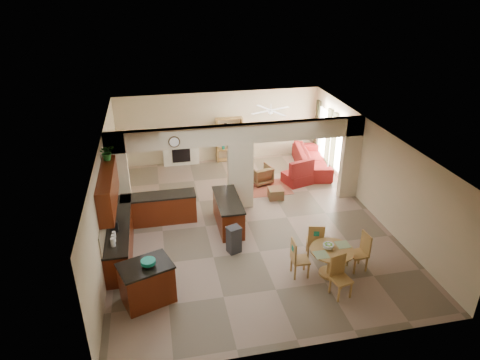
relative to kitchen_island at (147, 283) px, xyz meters
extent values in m
plane|color=#876F5E|center=(3.00, 2.95, -0.50)|extent=(10.00, 10.00, 0.00)
plane|color=white|center=(3.00, 2.95, 2.30)|extent=(10.00, 10.00, 0.00)
plane|color=beige|center=(3.00, 7.95, 0.90)|extent=(8.00, 0.00, 8.00)
plane|color=beige|center=(3.00, -2.05, 0.90)|extent=(8.00, 0.00, 8.00)
plane|color=beige|center=(-1.00, 2.95, 0.90)|extent=(0.00, 10.00, 10.00)
plane|color=beige|center=(7.00, 2.95, 0.90)|extent=(0.00, 10.00, 10.00)
cube|color=beige|center=(-0.70, 3.95, 0.90)|extent=(0.60, 0.25, 2.80)
cube|color=beige|center=(3.00, 3.95, 0.60)|extent=(0.80, 0.25, 2.20)
cube|color=beige|center=(6.70, 3.95, 0.90)|extent=(0.60, 0.25, 2.80)
cube|color=beige|center=(3.00, 3.95, 2.00)|extent=(8.00, 0.25, 0.60)
cube|color=#4A1B08|center=(-0.70, 2.15, -0.07)|extent=(0.60, 3.20, 0.86)
cube|color=black|center=(-0.70, 2.15, 0.38)|extent=(0.62, 3.22, 0.05)
cube|color=tan|center=(-0.98, 2.15, 0.70)|extent=(0.02, 3.20, 0.55)
cube|color=#4A1B08|center=(0.40, 3.52, -0.07)|extent=(2.20, 0.60, 0.86)
cube|color=black|center=(0.40, 3.52, 0.38)|extent=(2.22, 0.62, 0.05)
cube|color=#4A1B08|center=(-0.82, 2.15, 1.42)|extent=(0.35, 2.40, 0.90)
cube|color=#4A1B08|center=(2.40, 2.85, -0.07)|extent=(0.65, 1.80, 0.86)
cube|color=black|center=(2.40, 2.85, 0.38)|extent=(0.70, 1.85, 0.05)
cube|color=silver|center=(2.40, 2.00, -0.08)|extent=(0.58, 0.04, 0.70)
cylinder|color=#483318|center=(1.00, 3.80, 1.95)|extent=(0.34, 0.03, 0.34)
cube|color=#964A36|center=(4.20, 5.05, -0.50)|extent=(1.60, 1.30, 0.01)
cube|color=silver|center=(1.40, 7.79, 0.05)|extent=(1.40, 0.28, 1.10)
cube|color=black|center=(1.40, 7.65, 0.00)|extent=(0.70, 0.04, 0.70)
cube|color=silver|center=(1.40, 7.77, 0.65)|extent=(1.60, 0.35, 0.10)
cube|color=#A37238|center=(3.35, 7.77, 0.40)|extent=(1.00, 0.32, 1.80)
cube|color=white|center=(6.97, 5.25, 0.70)|extent=(0.02, 0.90, 1.90)
cube|color=white|center=(6.97, 6.95, 0.70)|extent=(0.02, 0.90, 1.90)
cube|color=white|center=(6.97, 6.10, 0.55)|extent=(0.02, 0.70, 2.10)
cube|color=#392017|center=(6.93, 4.65, 0.70)|extent=(0.10, 0.28, 2.30)
cube|color=#392017|center=(6.93, 5.85, 0.70)|extent=(0.10, 0.28, 2.30)
cube|color=#392017|center=(6.93, 6.35, 0.70)|extent=(0.10, 0.28, 2.30)
cube|color=#392017|center=(6.93, 7.55, 0.70)|extent=(0.10, 0.28, 2.30)
cylinder|color=white|center=(4.50, 5.95, 2.06)|extent=(1.00, 1.00, 0.10)
cube|color=#4A1B08|center=(0.00, 0.00, -0.03)|extent=(1.30, 1.10, 0.95)
cube|color=black|center=(0.00, 0.00, 0.47)|extent=(1.37, 1.16, 0.05)
cylinder|color=#127F68|center=(0.08, -0.04, 0.58)|extent=(0.33, 0.33, 0.15)
cube|color=#2C2C2E|center=(2.31, 1.50, -0.15)|extent=(0.42, 0.38, 0.72)
cylinder|color=#A37238|center=(4.50, 0.06, 0.22)|extent=(1.09, 1.09, 0.04)
cylinder|color=#A37238|center=(4.50, 0.06, -0.13)|extent=(0.16, 0.16, 0.70)
cylinder|color=#A37238|center=(4.50, 0.06, -0.47)|extent=(0.55, 0.55, 0.06)
cylinder|color=#5FAD25|center=(4.42, 0.12, 0.31)|extent=(0.27, 0.27, 0.14)
imported|color=maroon|center=(6.30, 6.31, -0.10)|extent=(2.89, 1.50, 0.80)
cube|color=maroon|center=(5.40, 5.24, -0.31)|extent=(1.17, 1.05, 0.39)
imported|color=maroon|center=(4.07, 5.49, -0.17)|extent=(0.87, 0.88, 0.66)
cube|color=maroon|center=(4.28, 4.27, -0.33)|extent=(0.52, 0.52, 0.35)
imported|color=#134412|center=(-0.82, 3.02, 2.08)|extent=(0.49, 0.46, 0.44)
cube|color=#A37238|center=(4.38, 0.90, -0.05)|extent=(0.51, 0.51, 0.05)
cube|color=#A37238|center=(4.59, 1.02, -0.28)|extent=(0.04, 0.04, 0.44)
cube|color=#A37238|center=(4.26, 1.11, -0.28)|extent=(0.04, 0.04, 0.44)
cube|color=#A37238|center=(4.50, 0.69, -0.28)|extent=(0.04, 0.04, 0.44)
cube|color=#A37238|center=(4.18, 0.78, -0.28)|extent=(0.04, 0.04, 0.44)
cube|color=#A37238|center=(4.33, 0.72, 0.25)|extent=(0.42, 0.15, 0.55)
cube|color=#127F68|center=(4.33, 0.69, 0.32)|extent=(0.14, 0.05, 0.14)
cube|color=#A37238|center=(5.25, 0.12, -0.05)|extent=(0.46, 0.46, 0.05)
cube|color=#A37238|center=(5.07, 0.27, -0.28)|extent=(0.04, 0.04, 0.44)
cube|color=#A37238|center=(5.10, -0.06, -0.28)|extent=(0.04, 0.04, 0.44)
cube|color=#A37238|center=(5.41, 0.31, -0.28)|extent=(0.04, 0.04, 0.44)
cube|color=#A37238|center=(5.44, -0.03, -0.28)|extent=(0.04, 0.04, 0.44)
cube|color=#A37238|center=(5.44, 0.14, 0.25)|extent=(0.08, 0.42, 0.55)
cube|color=#127F68|center=(5.47, 0.14, 0.32)|extent=(0.02, 0.14, 0.14)
cube|color=#A37238|center=(4.42, -0.74, -0.05)|extent=(0.50, 0.50, 0.05)
cube|color=#A37238|center=(4.29, -0.94, -0.28)|extent=(0.04, 0.04, 0.44)
cube|color=#A37238|center=(4.63, -0.86, -0.28)|extent=(0.04, 0.04, 0.44)
cube|color=#A37238|center=(4.22, -0.61, -0.28)|extent=(0.04, 0.04, 0.44)
cube|color=#A37238|center=(4.55, -0.53, -0.28)|extent=(0.04, 0.04, 0.44)
cube|color=#A37238|center=(4.38, -0.55, 0.25)|extent=(0.42, 0.13, 0.55)
cube|color=#127F68|center=(4.37, -0.53, 0.32)|extent=(0.14, 0.04, 0.14)
cube|color=#A37238|center=(3.74, 0.19, -0.05)|extent=(0.44, 0.44, 0.05)
cube|color=#A37238|center=(3.90, 0.01, -0.28)|extent=(0.04, 0.04, 0.44)
cube|color=#A37238|center=(3.91, 0.35, -0.28)|extent=(0.04, 0.04, 0.44)
cube|color=#A37238|center=(3.56, 0.02, -0.28)|extent=(0.04, 0.04, 0.44)
cube|color=#A37238|center=(3.57, 0.36, -0.28)|extent=(0.04, 0.04, 0.44)
cube|color=#A37238|center=(3.55, 0.19, 0.25)|extent=(0.06, 0.42, 0.55)
cube|color=#127F68|center=(3.52, 0.19, 0.32)|extent=(0.02, 0.14, 0.14)
camera|label=1|loc=(0.50, -8.02, 6.35)|focal=32.00mm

